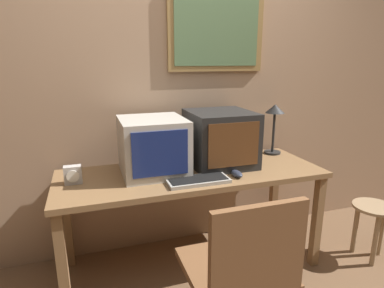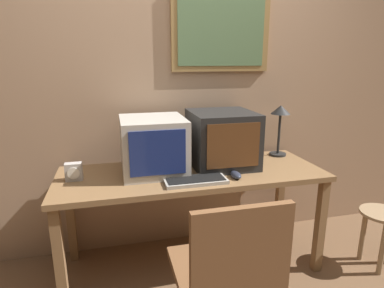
% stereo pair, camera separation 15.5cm
% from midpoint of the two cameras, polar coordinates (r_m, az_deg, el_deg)
% --- Properties ---
extents(wall_back, '(8.00, 0.08, 2.60)m').
position_cam_midpoint_polar(wall_back, '(2.45, -4.78, 11.21)').
color(wall_back, tan).
rests_on(wall_back, ground_plane).
extents(desk, '(1.78, 0.65, 0.72)m').
position_cam_midpoint_polar(desk, '(2.21, -2.02, -6.85)').
color(desk, olive).
rests_on(desk, ground_plane).
extents(monitor_left, '(0.42, 0.45, 0.37)m').
position_cam_midpoint_polar(monitor_left, '(2.14, -9.03, -0.36)').
color(monitor_left, '#B7B2A8').
rests_on(monitor_left, desk).
extents(monitor_right, '(0.43, 0.46, 0.38)m').
position_cam_midpoint_polar(monitor_right, '(2.28, 3.09, 1.01)').
color(monitor_right, black).
rests_on(monitor_right, desk).
extents(keyboard_main, '(0.39, 0.17, 0.03)m').
position_cam_midpoint_polar(keyboard_main, '(1.99, -1.18, -6.48)').
color(keyboard_main, '#A8A399').
rests_on(keyboard_main, desk).
extents(mouse_near_keyboard, '(0.06, 0.12, 0.04)m').
position_cam_midpoint_polar(mouse_near_keyboard, '(2.09, 5.85, -5.31)').
color(mouse_near_keyboard, '#282D3D').
rests_on(mouse_near_keyboard, desk).
extents(desk_clock, '(0.10, 0.06, 0.11)m').
position_cam_midpoint_polar(desk_clock, '(2.11, -22.40, -5.11)').
color(desk_clock, '#B7B2AD').
rests_on(desk_clock, desk).
extents(desk_lamp, '(0.15, 0.15, 0.40)m').
position_cam_midpoint_polar(desk_lamp, '(2.59, 12.81, 4.71)').
color(desk_lamp, black).
rests_on(desk_lamp, desk).
extents(side_stool, '(0.30, 0.30, 0.42)m').
position_cam_midpoint_polar(side_stool, '(2.73, 28.04, -11.75)').
color(side_stool, '#9E7F5B').
rests_on(side_stool, ground_plane).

